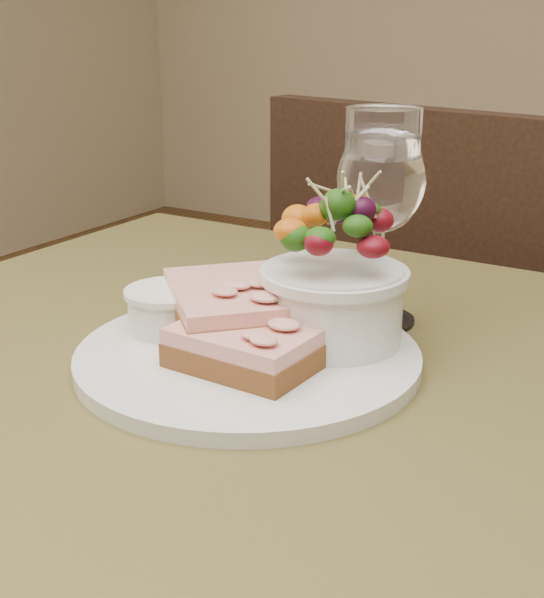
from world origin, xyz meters
The scene contains 9 objects.
cafe_table centered at (0.00, 0.00, 0.65)m, with size 0.80×0.80×0.75m.
chair_far centered at (-0.07, 0.69, 0.29)m, with size 0.48×0.48×0.90m.
dinner_plate centered at (-0.01, 0.03, 0.76)m, with size 0.27×0.27×0.01m, color white.
sandwich_front centered at (0.00, 0.01, 0.78)m, with size 0.11×0.08×0.03m.
sandwich_back centered at (-0.04, 0.05, 0.79)m, with size 0.16×0.16×0.03m.
ramekin centered at (-0.09, 0.04, 0.78)m, with size 0.07×0.07×0.04m.
salad_bowl centered at (0.04, 0.09, 0.82)m, with size 0.11×0.11×0.13m.
garnish centered at (-0.08, 0.11, 0.77)m, with size 0.05×0.04×0.02m.
wine_glass centered at (0.04, 0.17, 0.87)m, with size 0.08×0.08×0.18m.
Camera 1 is at (0.32, -0.47, 1.02)m, focal length 50.00 mm.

